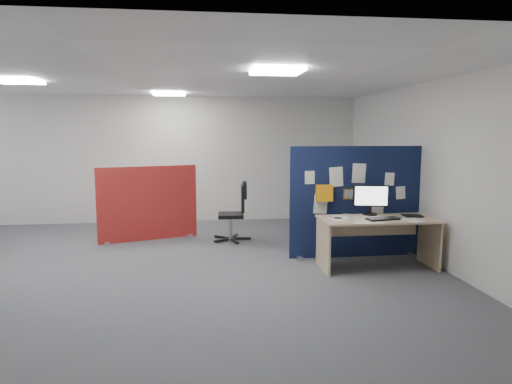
{
  "coord_description": "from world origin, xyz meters",
  "views": [
    {
      "loc": [
        1.08,
        -6.5,
        1.95
      ],
      "look_at": [
        1.95,
        0.64,
        1.0
      ],
      "focal_mm": 32.0,
      "sensor_mm": 36.0,
      "label": 1
    }
  ],
  "objects": [
    {
      "name": "ceiling",
      "position": [
        0.0,
        0.0,
        2.7
      ],
      "size": [
        9.0,
        7.0,
        0.02
      ],
      "primitive_type": "cube",
      "color": "white",
      "rests_on": "wall_back"
    },
    {
      "name": "office_chair",
      "position": [
        1.71,
        1.54,
        0.59
      ],
      "size": [
        0.67,
        0.7,
        1.05
      ],
      "rotation": [
        0.0,
        0.0,
        -0.05
      ],
      "color": "black",
      "rests_on": "floor"
    },
    {
      "name": "ceiling_lights",
      "position": [
        0.33,
        0.67,
        2.67
      ],
      "size": [
        4.1,
        4.1,
        0.04
      ],
      "color": "white",
      "rests_on": "ceiling"
    },
    {
      "name": "monitor_main",
      "position": [
        3.56,
        -0.1,
        0.98
      ],
      "size": [
        0.51,
        0.21,
        0.45
      ],
      "rotation": [
        0.0,
        0.0,
        -0.2
      ],
      "color": "black",
      "rests_on": "main_desk"
    },
    {
      "name": "red_divider",
      "position": [
        0.13,
        1.78,
        0.66
      ],
      "size": [
        1.71,
        0.61,
        1.34
      ],
      "rotation": [
        0.0,
        0.0,
        0.32
      ],
      "color": "#A12D14",
      "rests_on": "floor"
    },
    {
      "name": "mouse",
      "position": [
        3.89,
        -0.43,
        0.74
      ],
      "size": [
        0.1,
        0.06,
        0.03
      ],
      "primitive_type": "cube",
      "rotation": [
        0.0,
        0.0,
        -0.01
      ],
      "color": "#A6A4AA",
      "rests_on": "main_desk"
    },
    {
      "name": "wall_front",
      "position": [
        0.0,
        -3.5,
        1.35
      ],
      "size": [
        9.0,
        0.02,
        2.7
      ],
      "primitive_type": "cube",
      "color": "silver",
      "rests_on": "floor"
    },
    {
      "name": "keyboard",
      "position": [
        3.6,
        -0.49,
        0.74
      ],
      "size": [
        0.47,
        0.25,
        0.02
      ],
      "primitive_type": "cube",
      "rotation": [
        0.0,
        0.0,
        0.16
      ],
      "color": "black",
      "rests_on": "main_desk"
    },
    {
      "name": "floor",
      "position": [
        0.0,
        0.0,
        0.0
      ],
      "size": [
        9.0,
        9.0,
        0.0
      ],
      "primitive_type": "plane",
      "color": "#52555A",
      "rests_on": "ground"
    },
    {
      "name": "wall_back",
      "position": [
        0.0,
        3.5,
        1.35
      ],
      "size": [
        9.0,
        0.02,
        2.7
      ],
      "primitive_type": "cube",
      "color": "silver",
      "rests_on": "floor"
    },
    {
      "name": "wall_right",
      "position": [
        4.5,
        0.0,
        1.35
      ],
      "size": [
        0.02,
        7.0,
        2.7
      ],
      "primitive_type": "cube",
      "color": "silver",
      "rests_on": "floor"
    },
    {
      "name": "main_desk",
      "position": [
        3.58,
        -0.32,
        0.55
      ],
      "size": [
        1.65,
        0.73,
        0.73
      ],
      "color": "#D4B688",
      "rests_on": "floor"
    },
    {
      "name": "paper_tray",
      "position": [
        4.14,
        -0.28,
        0.74
      ],
      "size": [
        0.31,
        0.27,
        0.01
      ],
      "primitive_type": "cube",
      "rotation": [
        0.0,
        0.0,
        -0.18
      ],
      "color": "black",
      "rests_on": "main_desk"
    },
    {
      "name": "navy_divider",
      "position": [
        3.46,
        0.27,
        0.87
      ],
      "size": [
        2.1,
        0.3,
        1.74
      ],
      "color": "#0F133A",
      "rests_on": "floor"
    },
    {
      "name": "desk_papers",
      "position": [
        3.35,
        -0.4,
        0.73
      ],
      "size": [
        1.28,
        0.7,
        0.0
      ],
      "color": "white",
      "rests_on": "main_desk"
    }
  ]
}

